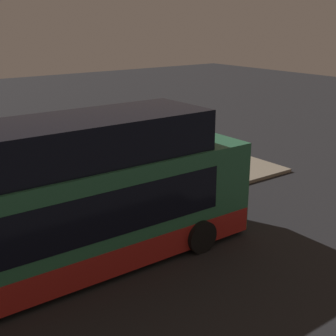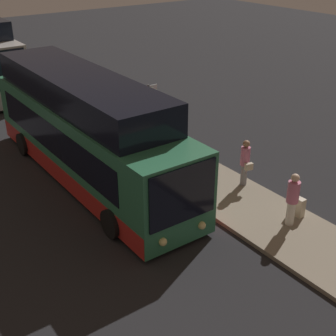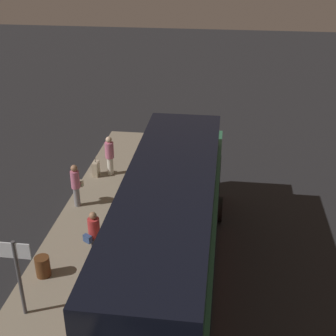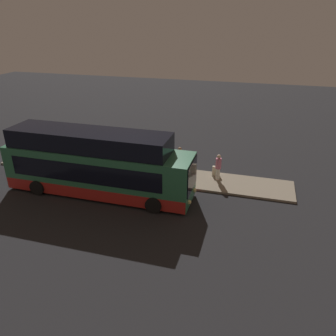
{
  "view_description": "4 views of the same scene",
  "coord_description": "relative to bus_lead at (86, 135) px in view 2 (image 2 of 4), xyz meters",
  "views": [
    {
      "loc": [
        -4.97,
        -10.08,
        6.05
      ],
      "look_at": [
        2.8,
        0.43,
        1.85
      ],
      "focal_mm": 50.0,
      "sensor_mm": 36.0,
      "label": 1
    },
    {
      "loc": [
        12.89,
        -6.86,
        8.1
      ],
      "look_at": [
        2.8,
        0.43,
        1.85
      ],
      "focal_mm": 50.0,
      "sensor_mm": 36.0,
      "label": 2
    },
    {
      "loc": [
        -11.9,
        -1.47,
        9.34
      ],
      "look_at": [
        2.8,
        0.43,
        1.85
      ],
      "focal_mm": 50.0,
      "sensor_mm": 36.0,
      "label": 3
    },
    {
      "loc": [
        7.41,
        -15.7,
        9.53
      ],
      "look_at": [
        2.8,
        0.43,
        1.85
      ],
      "focal_mm": 35.0,
      "sensor_mm": 36.0,
      "label": 4
    }
  ],
  "objects": [
    {
      "name": "ground",
      "position": [
        1.36,
        0.17,
        -1.68
      ],
      "size": [
        80.0,
        80.0,
        0.0
      ],
      "primitive_type": "plane",
      "color": "#232326"
    },
    {
      "name": "passenger_boarding",
      "position": [
        4.01,
        4.01,
        -0.61
      ],
      "size": [
        0.55,
        0.4,
        1.69
      ],
      "rotation": [
        0.0,
        0.0,
        -1.79
      ],
      "color": "gray",
      "rests_on": "platform"
    },
    {
      "name": "passenger_with_bags",
      "position": [
        6.65,
        3.38,
        -0.61
      ],
      "size": [
        0.46,
        0.46,
        1.72
      ],
      "rotation": [
        0.0,
        0.0,
        -0.32
      ],
      "color": "silver",
      "rests_on": "platform"
    },
    {
      "name": "bus_lead",
      "position": [
        0.0,
        0.0,
        0.0
      ],
      "size": [
        11.25,
        2.8,
        3.82
      ],
      "color": "#2D704C",
      "rests_on": "ground"
    },
    {
      "name": "sign_post",
      "position": [
        -1.6,
        3.75,
        -0.02
      ],
      "size": [
        0.1,
        0.84,
        2.35
      ],
      "color": "#4C4C51",
      "rests_on": "platform"
    },
    {
      "name": "trash_bin",
      "position": [
        -0.03,
        3.82,
        -1.22
      ],
      "size": [
        0.44,
        0.44,
        0.65
      ],
      "color": "#593319",
      "rests_on": "platform"
    },
    {
      "name": "passenger_waiting",
      "position": [
        1.13,
        2.54,
        -0.7
      ],
      "size": [
        0.63,
        0.56,
        1.58
      ],
      "rotation": [
        0.0,
        0.0,
        1.02
      ],
      "color": "#2D2D33",
      "rests_on": "platform"
    },
    {
      "name": "suitcase",
      "position": [
        6.45,
        3.96,
        -1.23
      ],
      "size": [
        0.45,
        0.22,
        0.87
      ],
      "color": "beige",
      "rests_on": "platform"
    },
    {
      "name": "platform",
      "position": [
        1.36,
        3.12,
        -1.61
      ],
      "size": [
        20.0,
        2.7,
        0.13
      ],
      "color": "gray",
      "rests_on": "ground"
    }
  ]
}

